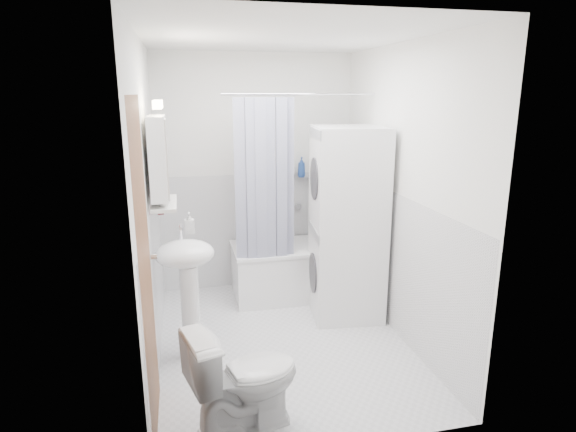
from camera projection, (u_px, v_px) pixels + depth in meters
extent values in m
plane|color=silver|center=(283.00, 340.00, 4.02)|extent=(2.60, 2.60, 0.00)
plane|color=white|center=(256.00, 174.00, 4.95)|extent=(2.00, 0.00, 2.00)
plane|color=white|center=(334.00, 253.00, 2.50)|extent=(2.00, 0.00, 2.00)
plane|color=white|center=(148.00, 207.00, 3.51)|extent=(0.00, 2.60, 2.60)
plane|color=white|center=(401.00, 195.00, 3.94)|extent=(0.00, 2.60, 2.60)
plane|color=white|center=(282.00, 36.00, 3.43)|extent=(2.60, 2.60, 0.00)
plane|color=white|center=(257.00, 230.00, 5.09)|extent=(1.98, 0.00, 1.98)
plane|color=white|center=(156.00, 283.00, 3.66)|extent=(0.00, 2.58, 2.58)
plane|color=white|center=(396.00, 264.00, 4.08)|extent=(0.00, 2.58, 2.58)
plane|color=brown|center=(146.00, 276.00, 2.73)|extent=(0.00, 2.00, 2.00)
cylinder|color=silver|center=(154.00, 257.00, 3.05)|extent=(0.04, 0.04, 0.04)
cube|color=white|center=(301.00, 271.00, 4.91)|extent=(1.35, 0.63, 0.50)
cube|color=white|center=(301.00, 246.00, 4.85)|extent=(1.37, 0.65, 0.03)
cube|color=silver|center=(301.00, 257.00, 4.88)|extent=(1.17, 0.45, 0.20)
cylinder|color=silver|center=(312.00, 206.00, 5.12)|extent=(0.04, 0.12, 0.04)
cylinder|color=silver|center=(309.00, 94.00, 4.23)|extent=(1.55, 0.02, 0.02)
cube|color=#151B4A|center=(241.00, 181.00, 4.28)|extent=(0.10, 0.02, 1.45)
cube|color=#151B4A|center=(251.00, 180.00, 4.30)|extent=(0.10, 0.02, 1.45)
cube|color=#151B4A|center=(261.00, 180.00, 4.32)|extent=(0.10, 0.02, 1.45)
cube|color=#151B4A|center=(270.00, 180.00, 4.34)|extent=(0.10, 0.02, 1.45)
cube|color=#151B4A|center=(280.00, 179.00, 4.36)|extent=(0.10, 0.02, 1.45)
cube|color=#151B4A|center=(290.00, 179.00, 4.38)|extent=(0.10, 0.02, 1.45)
ellipsoid|color=white|center=(185.00, 254.00, 3.57)|extent=(0.44, 0.37, 0.20)
cylinder|color=white|center=(191.00, 312.00, 3.69)|extent=(0.14, 0.14, 0.75)
cylinder|color=silver|center=(181.00, 233.00, 3.67)|extent=(0.03, 0.03, 0.14)
cylinder|color=silver|center=(180.00, 227.00, 3.62)|extent=(0.02, 0.10, 0.02)
cube|color=white|center=(158.00, 157.00, 3.54)|extent=(0.12, 0.50, 0.60)
cube|color=white|center=(168.00, 157.00, 3.55)|extent=(0.01, 0.47, 0.57)
cube|color=#FFEABF|center=(158.00, 104.00, 3.45)|extent=(0.06, 0.45, 0.06)
cube|color=silver|center=(164.00, 203.00, 3.63)|extent=(0.18, 0.54, 0.02)
cube|color=silver|center=(317.00, 177.00, 5.05)|extent=(0.22, 0.06, 0.02)
cube|color=#531B16|center=(158.00, 166.00, 4.14)|extent=(0.05, 0.34, 0.79)
cube|color=#531B16|center=(159.00, 123.00, 4.05)|extent=(0.03, 0.30, 0.08)
cylinder|color=silver|center=(154.00, 118.00, 4.04)|extent=(0.02, 0.04, 0.02)
cube|color=white|center=(346.00, 269.00, 4.43)|extent=(0.68, 0.68, 0.87)
cylinder|color=#2D2D33|center=(313.00, 273.00, 4.37)|extent=(0.06, 0.37, 0.37)
cube|color=gray|center=(314.00, 232.00, 4.27)|extent=(0.07, 0.55, 0.08)
cube|color=white|center=(349.00, 176.00, 4.21)|extent=(0.68, 0.68, 0.87)
cylinder|color=#2D2D33|center=(314.00, 179.00, 4.15)|extent=(0.06, 0.37, 0.37)
cube|color=gray|center=(315.00, 133.00, 4.05)|extent=(0.07, 0.55, 0.08)
imported|color=white|center=(244.00, 379.00, 2.90)|extent=(0.76, 0.55, 0.67)
imported|color=gray|center=(190.00, 229.00, 3.87)|extent=(0.08, 0.17, 0.08)
imported|color=gray|center=(163.00, 201.00, 3.48)|extent=(0.07, 0.18, 0.07)
imported|color=gray|center=(164.00, 192.00, 3.73)|extent=(0.10, 0.09, 0.10)
imported|color=gray|center=(290.00, 171.00, 4.97)|extent=(0.13, 0.17, 0.13)
imported|color=#254A97|center=(302.00, 173.00, 5.00)|extent=(0.08, 0.21, 0.08)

